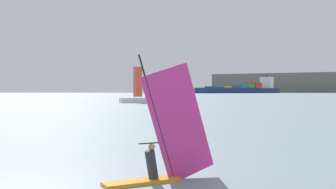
{
  "coord_description": "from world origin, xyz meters",
  "views": [
    {
      "loc": [
        7.99,
        -9.76,
        2.93
      ],
      "look_at": [
        -0.02,
        14.09,
        2.75
      ],
      "focal_mm": 42.46,
      "sensor_mm": 36.0,
      "label": 1
    }
  ],
  "objects": [
    {
      "name": "cargo_ship",
      "position": [
        -93.21,
        727.3,
        7.6
      ],
      "size": [
        129.43,
        205.5,
        37.52
      ],
      "rotation": [
        0.0,
        0.0,
        4.21
      ],
      "color": "navy",
      "rests_on": "ground_plane"
    },
    {
      "name": "small_sailboat",
      "position": [
        -32.6,
        84.35,
        0.94
      ],
      "size": [
        7.53,
        7.11,
        10.54
      ],
      "rotation": [
        0.0,
        0.0,
        3.86
      ],
      "color": "white",
      "rests_on": "ground_plane"
    },
    {
      "name": "distant_headland",
      "position": [
        -278.58,
        1103.48,
        23.3
      ],
      "size": [
        914.7,
        345.9,
        46.59
      ],
      "primitive_type": "cube",
      "rotation": [
        0.0,
        0.0,
        -0.12
      ],
      "color": "#60665B",
      "rests_on": "ground_plane"
    },
    {
      "name": "windsurfer",
      "position": [
        3.69,
        2.47,
        1.12
      ],
      "size": [
        3.02,
        3.16,
        4.27
      ],
      "rotation": [
        0.0,
        0.0,
        3.95
      ],
      "color": "orange",
      "rests_on": "ground_plane"
    }
  ]
}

